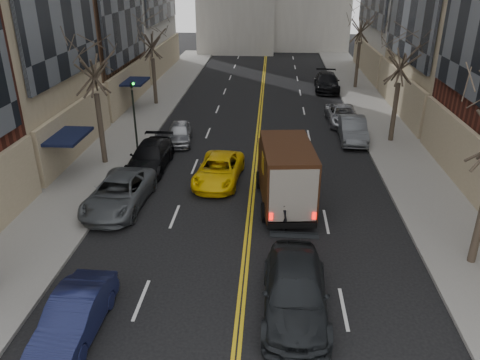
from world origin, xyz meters
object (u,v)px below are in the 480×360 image
object	(u,v)px
observer_sedan	(295,291)
pedestrian	(285,218)
ups_truck	(285,174)
taxi	(219,170)

from	to	relation	value
observer_sedan	pedestrian	world-z (taller)	observer_sedan
pedestrian	ups_truck	bearing A→B (deg)	-4.69
observer_sedan	ups_truck	bearing A→B (deg)	92.15
ups_truck	taxi	world-z (taller)	ups_truck
ups_truck	observer_sedan	distance (m)	7.77
taxi	pedestrian	bearing A→B (deg)	-51.82
ups_truck	observer_sedan	size ratio (longest dim) A/B	1.14
ups_truck	pedestrian	size ratio (longest dim) A/B	4.04
observer_sedan	taxi	xyz separation A→B (m)	(-3.67, 10.18, -0.10)
ups_truck	observer_sedan	world-z (taller)	ups_truck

